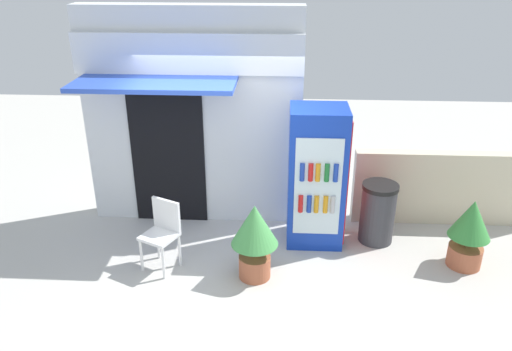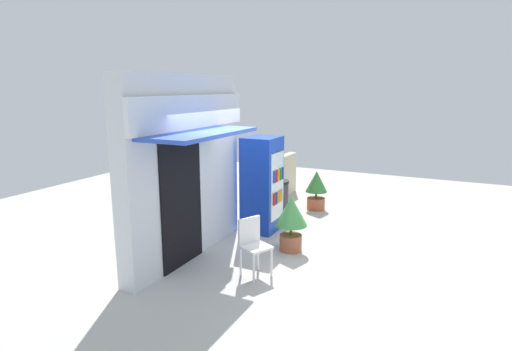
# 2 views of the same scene
# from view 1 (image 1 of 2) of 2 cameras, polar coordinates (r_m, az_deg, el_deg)

# --- Properties ---
(ground) EXTENTS (16.00, 16.00, 0.00)m
(ground) POSITION_cam_1_polar(r_m,az_deg,el_deg) (6.66, -3.91, -10.28)
(ground) COLOR beige
(storefront_building) EXTENTS (3.09, 1.18, 3.12)m
(storefront_building) POSITION_cam_1_polar(r_m,az_deg,el_deg) (7.24, -7.31, 6.74)
(storefront_building) COLOR silver
(storefront_building) RESTS_ON ground
(drink_cooler) EXTENTS (0.77, 0.71, 1.94)m
(drink_cooler) POSITION_cam_1_polar(r_m,az_deg,el_deg) (6.81, 6.93, -0.20)
(drink_cooler) COLOR #1438B2
(drink_cooler) RESTS_ON ground
(plastic_chair) EXTENTS (0.53, 0.52, 0.91)m
(plastic_chair) POSITION_cam_1_polar(r_m,az_deg,el_deg) (6.50, -10.55, -6.01)
(plastic_chair) COLOR white
(plastic_chair) RESTS_ON ground
(potted_plant_near_shop) EXTENTS (0.58, 0.58, 1.00)m
(potted_plant_near_shop) POSITION_cam_1_polar(r_m,az_deg,el_deg) (6.14, -0.16, -6.66)
(potted_plant_near_shop) COLOR #AD5B3D
(potted_plant_near_shop) RESTS_ON ground
(potted_plant_curbside) EXTENTS (0.52, 0.52, 0.94)m
(potted_plant_curbside) POSITION_cam_1_polar(r_m,az_deg,el_deg) (6.94, 23.09, -5.66)
(potted_plant_curbside) COLOR #AD5B3D
(potted_plant_curbside) RESTS_ON ground
(trash_bin) EXTENTS (0.50, 0.50, 0.87)m
(trash_bin) POSITION_cam_1_polar(r_m,az_deg,el_deg) (7.18, 13.64, -4.12)
(trash_bin) COLOR #38383D
(trash_bin) RESTS_ON ground
(stone_boundary_wall) EXTENTS (2.80, 0.20, 1.11)m
(stone_boundary_wall) POSITION_cam_1_polar(r_m,az_deg,el_deg) (7.93, 21.05, -1.33)
(stone_boundary_wall) COLOR beige
(stone_boundary_wall) RESTS_ON ground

